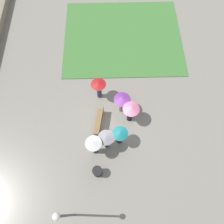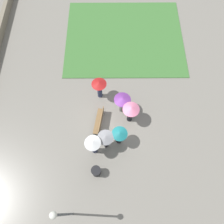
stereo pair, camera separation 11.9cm
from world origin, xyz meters
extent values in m
plane|color=gray|center=(0.00, 0.00, 0.00)|extent=(90.00, 90.00, 0.00)
cube|color=#427A38|center=(-7.92, 1.06, 0.03)|extent=(8.21, 9.77, 0.06)
cube|color=brown|center=(-0.10, -0.94, 0.42)|extent=(1.93, 0.73, 0.05)
cube|color=brown|center=(-0.07, -0.76, 0.68)|extent=(1.86, 0.37, 0.45)
cube|color=#383D42|center=(-0.93, -0.80, 0.20)|extent=(0.14, 0.39, 0.40)
cube|color=#383D42|center=(0.73, -1.08, 0.20)|extent=(0.14, 0.39, 0.40)
cylinder|color=#474C51|center=(5.62, -2.39, 2.22)|extent=(0.12, 0.12, 4.43)
sphere|color=white|center=(5.62, -2.39, 4.59)|extent=(0.32, 0.32, 0.32)
cylinder|color=#232326|center=(3.25, -1.01, 0.41)|extent=(0.56, 0.56, 0.81)
cylinder|color=black|center=(3.25, -1.01, 0.83)|extent=(0.61, 0.61, 0.03)
cylinder|color=black|center=(-0.40, 1.19, 0.54)|extent=(0.51, 0.51, 1.08)
sphere|color=brown|center=(-0.40, 1.19, 1.19)|extent=(0.20, 0.20, 0.20)
cylinder|color=#4C4C4F|center=(-0.40, 1.19, 1.46)|extent=(0.02, 0.02, 0.35)
cone|color=pink|center=(-0.40, 1.19, 1.78)|extent=(1.09, 1.09, 0.28)
cylinder|color=#282D47|center=(1.83, -1.17, 0.60)|extent=(0.50, 0.50, 1.19)
sphere|color=beige|center=(1.83, -1.17, 1.30)|extent=(0.21, 0.21, 0.21)
cylinder|color=#4C4C4F|center=(1.83, -1.17, 1.57)|extent=(0.02, 0.02, 0.35)
cone|color=white|center=(1.83, -1.17, 1.87)|extent=(0.99, 0.99, 0.23)
cylinder|color=#282D47|center=(-2.29, -0.89, 0.53)|extent=(0.42, 0.42, 1.07)
sphere|color=tan|center=(-2.29, -0.89, 1.17)|extent=(0.21, 0.21, 0.21)
cylinder|color=#4C4C4F|center=(-2.29, -0.89, 1.45)|extent=(0.02, 0.02, 0.35)
cone|color=red|center=(-2.29, -0.89, 1.74)|extent=(1.02, 1.02, 0.24)
cylinder|color=black|center=(1.18, 0.44, 0.48)|extent=(0.44, 0.44, 0.96)
sphere|color=#997051|center=(1.18, 0.44, 1.06)|extent=(0.20, 0.20, 0.20)
cylinder|color=#4C4C4F|center=(1.18, 0.44, 1.34)|extent=(0.02, 0.02, 0.35)
cone|color=#197075|center=(1.18, 0.44, 1.63)|extent=(0.98, 0.98, 0.23)
cylinder|color=slate|center=(-1.13, 0.66, 0.51)|extent=(0.41, 0.41, 1.02)
sphere|color=beige|center=(-1.13, 0.66, 1.11)|extent=(0.20, 0.20, 0.20)
cylinder|color=#4C4C4F|center=(-1.13, 0.66, 1.39)|extent=(0.02, 0.02, 0.35)
cone|color=#703389|center=(-1.13, 0.66, 1.68)|extent=(1.11, 1.11, 0.24)
cylinder|color=black|center=(1.42, -0.42, 0.49)|extent=(0.39, 0.39, 0.97)
sphere|color=#997051|center=(1.42, -0.42, 1.08)|extent=(0.21, 0.21, 0.21)
cylinder|color=#4C4C4F|center=(1.42, -0.42, 1.35)|extent=(0.02, 0.02, 0.35)
cone|color=gray|center=(1.42, -0.42, 1.63)|extent=(1.01, 1.01, 0.20)
camera|label=1|loc=(5.48, -0.17, 14.16)|focal=35.00mm
camera|label=2|loc=(5.49, -0.05, 14.16)|focal=35.00mm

